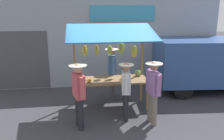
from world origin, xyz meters
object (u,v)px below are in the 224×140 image
Objects in this scene: market_stall at (112,58)px; vendor_with_sunhat at (112,69)px; parked_van at (214,60)px; shopper_in_striped_shirt at (126,87)px; shopper_with_ponytail at (153,88)px; shopper_with_shopping_bag at (79,91)px.

market_stall is 1.47× the size of vendor_with_sunhat.
market_stall is at bearing 19.26° from parked_van.
market_stall reaches higher than parked_van.
shopper_in_striped_shirt is 0.72m from shopper_with_ponytail.
parked_van is (-3.59, -1.94, 0.19)m from shopper_in_striped_shirt.
parked_van is (-2.94, -2.25, 0.13)m from shopper_with_ponytail.
shopper_with_ponytail is at bearing 125.31° from market_stall.
shopper_with_shopping_bag reaches higher than shopper_in_striped_shirt.
vendor_with_sunhat is at bearing 16.05° from shopper_with_ponytail.
market_stall reaches higher than shopper_in_striped_shirt.
shopper_with_ponytail is (-0.65, 0.31, 0.06)m from shopper_in_striped_shirt.
vendor_with_sunhat reaches higher than shopper_in_striped_shirt.
vendor_with_sunhat is at bearing 9.13° from parked_van.
vendor_with_sunhat is at bearing -97.83° from market_stall.
shopper_with_shopping_bag is (1.25, 0.30, 0.07)m from shopper_in_striped_shirt.
shopper_in_striped_shirt is at bearing 33.23° from parked_van.
market_stall is 1.58× the size of shopper_in_striped_shirt.
shopper_with_ponytail is at bearing -103.62° from shopper_with_shopping_bag.
shopper_with_shopping_bag is 1.90m from shopper_with_ponytail.
market_stall is 3.98m from parked_van.
shopper_with_shopping_bag is (1.10, 1.96, -0.01)m from vendor_with_sunhat.
shopper_in_striped_shirt is 0.95× the size of shopper_with_ponytail.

